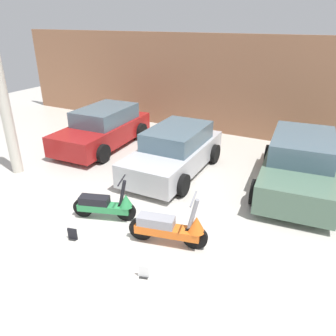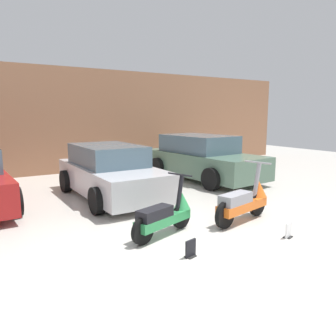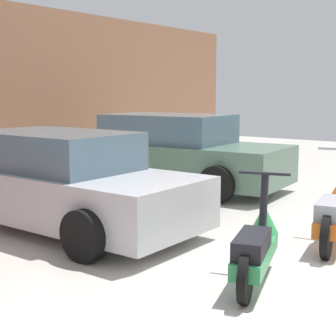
% 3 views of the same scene
% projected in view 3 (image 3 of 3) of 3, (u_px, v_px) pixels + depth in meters
% --- Properties ---
extents(scooter_front_left, '(1.40, 0.71, 1.01)m').
position_uv_depth(scooter_front_left, '(257.00, 245.00, 4.95)').
color(scooter_front_left, black).
rests_on(scooter_front_left, ground_plane).
extents(scooter_front_right, '(1.59, 0.69, 1.12)m').
position_uv_depth(scooter_front_right, '(335.00, 211.00, 6.18)').
color(scooter_front_right, black).
rests_on(scooter_front_right, ground_plane).
extents(car_rear_center, '(1.88, 3.83, 1.29)m').
position_uv_depth(car_rear_center, '(64.00, 183.00, 6.87)').
color(car_rear_center, '#B7B7BC').
rests_on(car_rear_center, ground_plane).
extents(car_rear_right, '(2.27, 4.24, 1.39)m').
position_uv_depth(car_rear_right, '(176.00, 153.00, 9.84)').
color(car_rear_right, '#51705B').
rests_on(car_rear_right, ground_plane).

